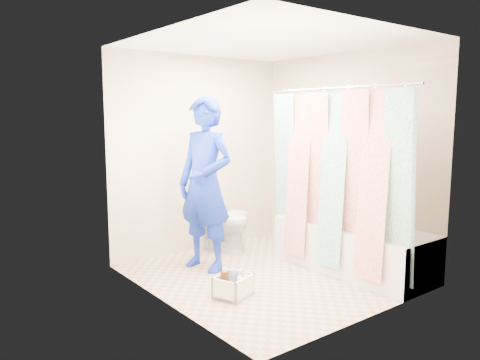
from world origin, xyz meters
TOP-DOWN VIEW (x-y plane):
  - floor at (0.00, 0.00)m, footprint 2.60×2.60m
  - ceiling at (0.00, 0.00)m, footprint 2.40×2.60m
  - wall_back at (0.00, 1.30)m, footprint 2.40×0.02m
  - wall_front at (0.00, -1.30)m, footprint 2.40×0.02m
  - wall_left at (-1.20, 0.00)m, footprint 0.02×2.60m
  - wall_right at (1.20, 0.00)m, footprint 0.02×2.60m
  - bathtub at (0.85, -0.43)m, footprint 0.70×1.75m
  - curtain_rod at (0.52, -0.43)m, footprint 0.02×1.90m
  - shower_curtain at (0.52, -0.43)m, footprint 0.06×1.75m
  - toilet at (0.18, 1.08)m, footprint 0.61×0.85m
  - tank_lid at (0.21, 0.96)m, footprint 0.52×0.32m
  - tank_internals at (0.08, 1.27)m, footprint 0.19×0.08m
  - plumber at (-0.37, 0.61)m, footprint 0.63×0.79m
  - cleaning_caddy at (-0.62, -0.24)m, footprint 0.41×0.37m

SIDE VIEW (x-z plane):
  - floor at x=0.00m, z-range 0.00..0.00m
  - cleaning_caddy at x=-0.62m, z-range -0.03..0.22m
  - bathtub at x=0.85m, z-range 0.02..0.52m
  - toilet at x=0.18m, z-range 0.00..0.78m
  - tank_lid at x=0.21m, z-range 0.44..0.48m
  - tank_internals at x=0.08m, z-range 0.64..0.90m
  - plumber at x=-0.37m, z-range 0.00..1.88m
  - shower_curtain at x=0.52m, z-range 0.12..1.92m
  - wall_back at x=0.00m, z-range 0.00..2.40m
  - wall_front at x=0.00m, z-range 0.00..2.40m
  - wall_left at x=-1.20m, z-range 0.00..2.40m
  - wall_right at x=1.20m, z-range 0.00..2.40m
  - curtain_rod at x=0.52m, z-range 1.94..1.96m
  - ceiling at x=0.00m, z-range 2.39..2.41m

